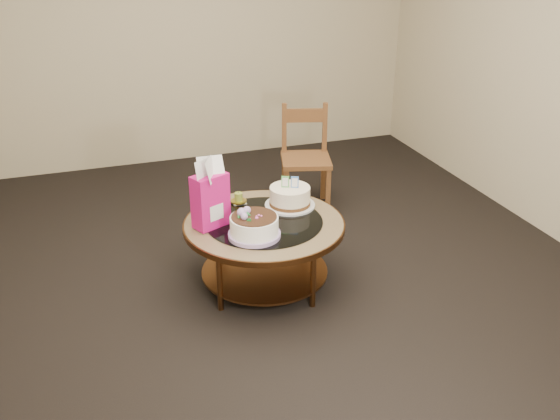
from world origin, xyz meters
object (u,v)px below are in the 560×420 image
object	(u,v)px
coffee_table	(264,232)
dining_chair	(306,157)
decorated_cake	(254,227)
cream_cake	(290,197)
gift_bag	(210,194)

from	to	relation	value
coffee_table	dining_chair	bearing A→B (deg)	57.19
coffee_table	dining_chair	world-z (taller)	dining_chair
decorated_cake	cream_cake	world-z (taller)	cream_cake
cream_cake	gift_bag	distance (m)	0.59
coffee_table	gift_bag	xyz separation A→B (m)	(-0.33, 0.05, 0.30)
cream_cake	gift_bag	world-z (taller)	gift_bag
gift_bag	dining_chair	distance (m)	1.46
dining_chair	decorated_cake	bearing A→B (deg)	-107.16
coffee_table	decorated_cake	world-z (taller)	decorated_cake
coffee_table	decorated_cake	size ratio (longest dim) A/B	3.23
decorated_cake	gift_bag	bearing A→B (deg)	132.61
decorated_cake	cream_cake	xyz separation A→B (m)	(0.35, 0.34, 0.01)
coffee_table	gift_bag	distance (m)	0.44
coffee_table	cream_cake	xyz separation A→B (m)	(0.23, 0.16, 0.15)
decorated_cake	gift_bag	distance (m)	0.34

